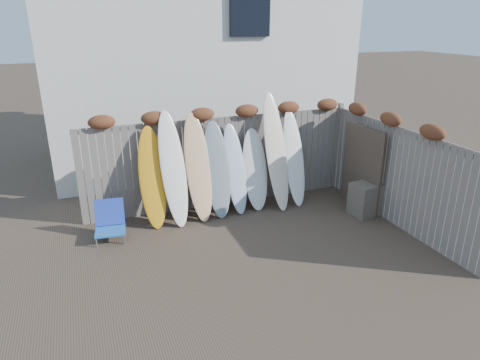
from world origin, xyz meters
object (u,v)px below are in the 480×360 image
object	(u,v)px
lattice_panel	(362,168)
surfboard_0	(152,178)
wooden_crate	(366,199)
beach_chair	(110,221)

from	to	relation	value
lattice_panel	surfboard_0	bearing A→B (deg)	165.72
wooden_crate	lattice_panel	distance (m)	0.68
beach_chair	lattice_panel	xyz separation A→B (m)	(5.31, -0.48, 0.57)
surfboard_0	wooden_crate	bearing A→B (deg)	-12.03
surfboard_0	lattice_panel	bearing A→B (deg)	-7.13
wooden_crate	surfboard_0	bearing A→B (deg)	164.69
beach_chair	wooden_crate	distance (m)	5.28
lattice_panel	surfboard_0	world-z (taller)	surfboard_0
lattice_panel	wooden_crate	bearing A→B (deg)	-107.61
lattice_panel	surfboard_0	xyz separation A→B (m)	(-4.39, 0.81, 0.08)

